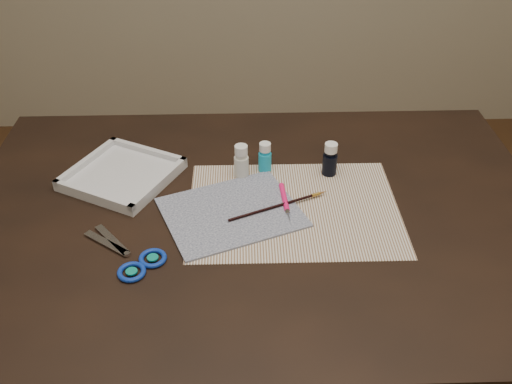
{
  "coord_description": "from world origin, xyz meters",
  "views": [
    {
      "loc": [
        -0.03,
        -0.99,
        1.51
      ],
      "look_at": [
        0.0,
        0.0,
        0.8
      ],
      "focal_mm": 40.0,
      "sensor_mm": 36.0,
      "label": 1
    }
  ],
  "objects_px": {
    "paint_bottle_white": "(241,161)",
    "paint_bottle_navy": "(330,159)",
    "palette_tray": "(122,174)",
    "paper": "(294,208)",
    "canvas": "(231,212)",
    "paint_bottle_cyan": "(265,157)",
    "scissors": "(118,252)"
  },
  "relations": [
    {
      "from": "canvas",
      "to": "scissors",
      "type": "height_order",
      "value": "scissors"
    },
    {
      "from": "palette_tray",
      "to": "paper",
      "type": "bearing_deg",
      "value": -18.1
    },
    {
      "from": "paint_bottle_white",
      "to": "palette_tray",
      "type": "bearing_deg",
      "value": -179.94
    },
    {
      "from": "canvas",
      "to": "paint_bottle_cyan",
      "type": "distance_m",
      "value": 0.19
    },
    {
      "from": "paper",
      "to": "paint_bottle_white",
      "type": "bearing_deg",
      "value": 131.29
    },
    {
      "from": "paint_bottle_cyan",
      "to": "palette_tray",
      "type": "xyz_separation_m",
      "value": [
        -0.34,
        -0.02,
        -0.02
      ]
    },
    {
      "from": "paint_bottle_cyan",
      "to": "paint_bottle_white",
      "type": "bearing_deg",
      "value": -157.74
    },
    {
      "from": "paint_bottle_cyan",
      "to": "paint_bottle_navy",
      "type": "xyz_separation_m",
      "value": [
        0.15,
        -0.02,
        0.0
      ]
    },
    {
      "from": "canvas",
      "to": "paint_bottle_white",
      "type": "height_order",
      "value": "paint_bottle_white"
    },
    {
      "from": "paint_bottle_white",
      "to": "paint_bottle_cyan",
      "type": "bearing_deg",
      "value": 22.26
    },
    {
      "from": "paint_bottle_cyan",
      "to": "paper",
      "type": "bearing_deg",
      "value": -69.42
    },
    {
      "from": "paint_bottle_navy",
      "to": "palette_tray",
      "type": "relative_size",
      "value": 0.38
    },
    {
      "from": "palette_tray",
      "to": "paint_bottle_navy",
      "type": "bearing_deg",
      "value": 0.45
    },
    {
      "from": "scissors",
      "to": "palette_tray",
      "type": "relative_size",
      "value": 0.96
    },
    {
      "from": "scissors",
      "to": "paper",
      "type": "bearing_deg",
      "value": -122.79
    },
    {
      "from": "paper",
      "to": "paint_bottle_navy",
      "type": "bearing_deg",
      "value": 54.34
    },
    {
      "from": "paint_bottle_navy",
      "to": "paint_bottle_white",
      "type": "bearing_deg",
      "value": -179.02
    },
    {
      "from": "canvas",
      "to": "paint_bottle_cyan",
      "type": "bearing_deg",
      "value": 64.37
    },
    {
      "from": "canvas",
      "to": "scissors",
      "type": "xyz_separation_m",
      "value": [
        -0.22,
        -0.12,
        0.0
      ]
    },
    {
      "from": "paint_bottle_white",
      "to": "scissors",
      "type": "distance_m",
      "value": 0.37
    },
    {
      "from": "paint_bottle_white",
      "to": "scissors",
      "type": "xyz_separation_m",
      "value": [
        -0.25,
        -0.27,
        -0.04
      ]
    },
    {
      "from": "paper",
      "to": "canvas",
      "type": "xyz_separation_m",
      "value": [
        -0.14,
        -0.01,
        0.0
      ]
    },
    {
      "from": "paint_bottle_navy",
      "to": "scissors",
      "type": "distance_m",
      "value": 0.53
    },
    {
      "from": "paint_bottle_white",
      "to": "paint_bottle_navy",
      "type": "distance_m",
      "value": 0.21
    },
    {
      "from": "paint_bottle_white",
      "to": "paint_bottle_cyan",
      "type": "relative_size",
      "value": 1.11
    },
    {
      "from": "paint_bottle_navy",
      "to": "palette_tray",
      "type": "height_order",
      "value": "paint_bottle_navy"
    },
    {
      "from": "scissors",
      "to": "paint_bottle_white",
      "type": "bearing_deg",
      "value": -96.53
    },
    {
      "from": "paper",
      "to": "canvas",
      "type": "relative_size",
      "value": 1.63
    },
    {
      "from": "paper",
      "to": "palette_tray",
      "type": "height_order",
      "value": "palette_tray"
    },
    {
      "from": "palette_tray",
      "to": "canvas",
      "type": "bearing_deg",
      "value": -29.06
    },
    {
      "from": "canvas",
      "to": "paint_bottle_cyan",
      "type": "xyz_separation_m",
      "value": [
        0.08,
        0.17,
        0.03
      ]
    },
    {
      "from": "paint_bottle_cyan",
      "to": "palette_tray",
      "type": "bearing_deg",
      "value": -176.04
    }
  ]
}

